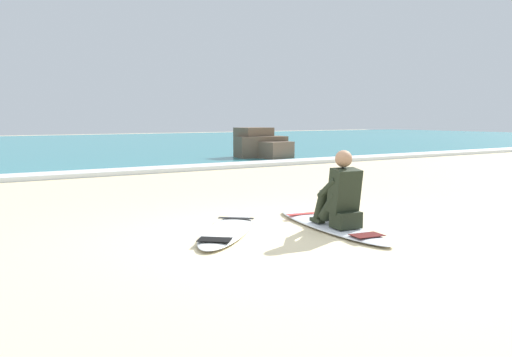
# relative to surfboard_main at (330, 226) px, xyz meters

# --- Properties ---
(ground_plane) EXTENTS (80.00, 80.00, 0.00)m
(ground_plane) POSITION_rel_surfboard_main_xyz_m (-0.70, -0.22, -0.04)
(ground_plane) COLOR beige
(sea) EXTENTS (80.00, 28.00, 0.10)m
(sea) POSITION_rel_surfboard_main_xyz_m (-0.70, 21.67, 0.01)
(sea) COLOR teal
(sea) RESTS_ON ground
(breaking_foam) EXTENTS (80.00, 0.90, 0.11)m
(breaking_foam) POSITION_rel_surfboard_main_xyz_m (-0.70, 7.97, 0.02)
(breaking_foam) COLOR white
(breaking_foam) RESTS_ON ground
(surfboard_main) EXTENTS (0.90, 2.55, 0.08)m
(surfboard_main) POSITION_rel_surfboard_main_xyz_m (0.00, 0.00, 0.00)
(surfboard_main) COLOR silver
(surfboard_main) RESTS_ON ground
(surfer_seated) EXTENTS (0.43, 0.74, 0.95)m
(surfer_seated) POSITION_rel_surfboard_main_xyz_m (-0.04, -0.24, 0.40)
(surfer_seated) COLOR black
(surfer_seated) RESTS_ON surfboard_main
(surfboard_spare_near) EXTENTS (1.80, 1.95, 0.08)m
(surfboard_spare_near) POSITION_rel_surfboard_main_xyz_m (-1.25, 0.47, 0.00)
(surfboard_spare_near) COLOR white
(surfboard_spare_near) RESTS_ON ground
(rock_outcrop_distant) EXTENTS (1.74, 1.86, 1.07)m
(rock_outcrop_distant) POSITION_rel_surfboard_main_xyz_m (5.30, 9.64, 0.40)
(rock_outcrop_distant) COLOR brown
(rock_outcrop_distant) RESTS_ON ground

